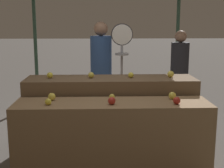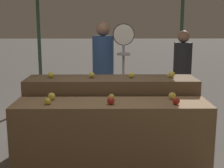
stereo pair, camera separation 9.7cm
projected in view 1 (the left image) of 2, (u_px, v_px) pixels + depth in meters
The scene contains 16 objects.
ground_plane at pixel (112, 168), 3.67m from camera, with size 60.00×60.00×0.00m, color #66605B.
display_counter_front at pixel (112, 136), 3.60m from camera, with size 2.21×0.55×0.80m, color olive.
display_counter_back at pixel (111, 114), 4.17m from camera, with size 2.21×0.55×0.98m, color brown.
apple_front_0 at pixel (48, 102), 3.39m from camera, with size 0.07×0.07×0.07m, color gold.
apple_front_1 at pixel (112, 101), 3.41m from camera, with size 0.08×0.08×0.08m, color #AD281E.
apple_front_2 at pixel (177, 101), 3.42m from camera, with size 0.08×0.08×0.08m, color #AD281E.
apple_front_3 at pixel (52, 97), 3.59m from camera, with size 0.09×0.09×0.09m, color yellow.
apple_front_4 at pixel (112, 97), 3.61m from camera, with size 0.07×0.07×0.07m, color gold.
apple_front_5 at pixel (172, 96), 3.65m from camera, with size 0.09×0.09×0.09m, color gold.
apple_back_0 at pixel (50, 75), 4.04m from camera, with size 0.08×0.08×0.08m, color gold.
apple_back_1 at pixel (91, 75), 4.05m from camera, with size 0.08×0.08×0.08m, color gold.
apple_back_2 at pixel (131, 75), 4.07m from camera, with size 0.07×0.07×0.07m, color gold.
apple_back_3 at pixel (171, 74), 4.10m from camera, with size 0.09×0.09×0.09m, color yellow.
produce_scale at pixel (122, 53), 4.65m from camera, with size 0.32×0.20×1.67m.
person_vendor_at_scale at pixel (101, 67), 5.03m from camera, with size 0.45×0.45×1.70m.
person_customer_left at pixel (179, 68), 5.42m from camera, with size 0.41×0.41×1.56m.
Camera 1 is at (-0.13, -3.41, 1.69)m, focal length 50.00 mm.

